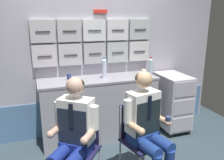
{
  "coord_description": "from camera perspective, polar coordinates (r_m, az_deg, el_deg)",
  "views": [
    {
      "loc": [
        -0.83,
        -2.05,
        1.79
      ],
      "look_at": [
        -0.01,
        0.35,
        1.1
      ],
      "focal_mm": 37.66,
      "sensor_mm": 36.0,
      "label": 1
    }
  ],
  "objects": [
    {
      "name": "galley_bulkhead",
      "position": [
        3.6,
        -5.03,
        3.68
      ],
      "size": [
        4.2,
        0.14,
        2.15
      ],
      "color": "#ACA7B7",
      "rests_on": "ground"
    },
    {
      "name": "galley_counter",
      "position": [
        3.52,
        -3.18,
        -6.92
      ],
      "size": [
        1.7,
        0.53,
        0.93
      ],
      "color": "#9C9AA3",
      "rests_on": "ground"
    },
    {
      "name": "service_trolley",
      "position": [
        3.9,
        14.33,
        -4.83
      ],
      "size": [
        0.4,
        0.65,
        0.91
      ],
      "color": "black",
      "rests_on": "ground"
    },
    {
      "name": "folding_chair_left",
      "position": [
        2.6,
        -7.59,
        -14.21
      ],
      "size": [
        0.56,
        0.56,
        0.84
      ],
      "color": "#A8AAAF",
      "rests_on": "ground"
    },
    {
      "name": "crew_member_left",
      "position": [
        2.4,
        -9.47,
        -12.78
      ],
      "size": [
        0.6,
        0.65,
        1.23
      ],
      "color": "black",
      "rests_on": "ground"
    },
    {
      "name": "folding_chair_right",
      "position": [
        2.76,
        6.22,
        -12.37
      ],
      "size": [
        0.48,
        0.48,
        0.84
      ],
      "color": "#A8AAAF",
      "rests_on": "ground"
    },
    {
      "name": "crew_member_right",
      "position": [
        2.57,
        8.6,
        -10.49
      ],
      "size": [
        0.5,
        0.65,
        1.24
      ],
      "color": "black",
      "rests_on": "ground"
    },
    {
      "name": "water_bottle_blue_cap",
      "position": [
        3.45,
        9.34,
        3.0
      ],
      "size": [
        0.06,
        0.06,
        0.3
      ],
      "color": "silver",
      "rests_on": "galley_counter"
    },
    {
      "name": "water_bottle_short",
      "position": [
        3.34,
        -1.88,
        2.86
      ],
      "size": [
        0.06,
        0.06,
        0.3
      ],
      "color": "silver",
      "rests_on": "galley_counter"
    },
    {
      "name": "paper_cup_tan",
      "position": [
        3.35,
        -10.4,
        0.85
      ],
      "size": [
        0.06,
        0.06,
        0.08
      ],
      "color": "navy",
      "rests_on": "galley_counter"
    },
    {
      "name": "coffee_cup_white",
      "position": [
        3.56,
        7.74,
        1.89
      ],
      "size": [
        0.07,
        0.07,
        0.09
      ],
      "color": "white",
      "rests_on": "galley_counter"
    }
  ]
}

